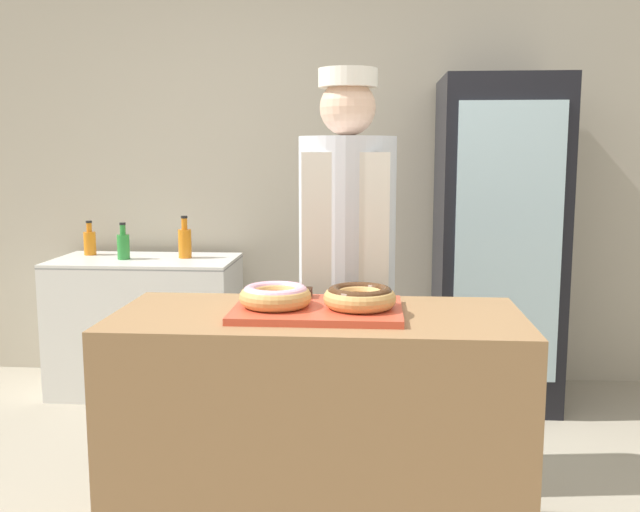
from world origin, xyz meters
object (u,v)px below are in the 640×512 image
Objects in this scene: donut_chocolate_glaze at (360,296)px; brownie_back_right at (340,293)px; donut_light_glaze at (275,295)px; chest_freezer at (147,324)px; serving_tray at (318,310)px; beverage_fridge at (497,243)px; bottle_orange at (90,242)px; bottle_orange_b at (185,242)px; baker_person at (347,272)px; bottle_green at (123,245)px; brownie_back_left at (302,293)px.

brownie_back_right is (-0.07, 0.16, -0.02)m from donut_chocolate_glaze.
chest_freezer is (-1.02, 1.75, -0.55)m from donut_light_glaze.
beverage_fridge is at bearing 62.97° from serving_tray.
serving_tray is 0.31× the size of beverage_fridge.
bottle_orange reaches higher than chest_freezer.
bottle_orange_b is (-0.79, 1.80, -0.06)m from donut_light_glaze.
bottle_orange is (-1.68, 1.87, -0.07)m from donut_chocolate_glaze.
bottle_orange is (-1.62, 1.23, -0.04)m from baker_person.
beverage_fridge is 8.49× the size of bottle_green.
donut_chocolate_glaze is at bearing -59.18° from bottle_orange_b.
brownie_back_left is 1.97m from bottle_green.
baker_person is at bearing 95.93° from donut_chocolate_glaze.
brownie_back_left is at bearing -106.25° from baker_person.
beverage_fridge is (0.81, 1.09, -0.01)m from baker_person.
serving_tray is 2.13m from bottle_green.
brownie_back_left is 0.14m from brownie_back_right.
brownie_back_left is at bearing -52.20° from bottle_green.
donut_light_glaze is 1.12× the size of bottle_green.
brownie_back_left is at bearing -55.43° from chest_freezer.
bottle_orange_b is (-1.07, 1.80, -0.06)m from donut_chocolate_glaze.
baker_person is (-0.07, 0.65, -0.03)m from donut_chocolate_glaze.
bottle_orange is at bearing 129.70° from serving_tray.
brownie_back_left is 1.00× the size of brownie_back_right.
bottle_orange_b is (-1.00, 1.15, -0.03)m from baker_person.
bottle_green is at bearing 127.80° from brownie_back_left.
donut_light_glaze is 2.02m from beverage_fridge.
bottle_orange_b reaches higher than brownie_back_left.
brownie_back_left is at bearing -49.29° from bottle_orange.
bottle_green reaches higher than serving_tray.
baker_person is 8.41× the size of bottle_orange.
bottle_orange_b is at bearing 113.74° from donut_light_glaze.
baker_person reaches higher than donut_light_glaze.
bottle_orange is (-0.38, 0.12, 0.48)m from chest_freezer.
beverage_fridge reaches higher than serving_tray.
baker_person is 1.36m from beverage_fridge.
chest_freezer is at bearing 179.81° from beverage_fridge.
bottle_orange is (-1.47, 1.71, -0.05)m from brownie_back_left.
bottle_green is (-1.14, 1.72, -0.07)m from donut_light_glaze.
serving_tray is 2.25× the size of bottle_orange_b.
serving_tray is 0.64m from baker_person.
baker_person is at bearing 89.43° from brownie_back_right.
chest_freezer is (-2.04, 0.01, -0.51)m from beverage_fridge.
bottle_green is at bearing 129.52° from donut_chocolate_glaze.
brownie_back_right is at bearing 37.61° from donut_light_glaze.
serving_tray is 0.15m from donut_chocolate_glaze.
baker_person is at bearing 73.75° from brownie_back_left.
bottle_orange reaches higher than brownie_back_right.
serving_tray is at bearing -115.25° from brownie_back_right.
serving_tray is 2.15m from chest_freezer.
brownie_back_right is 2.06m from bottle_green.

